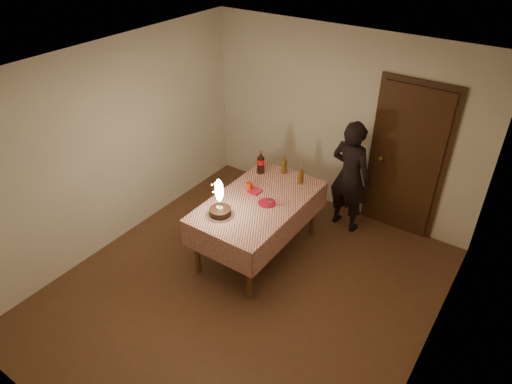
# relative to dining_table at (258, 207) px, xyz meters

# --- Properties ---
(ground) EXTENTS (4.00, 4.50, 0.01)m
(ground) POSITION_rel_dining_table_xyz_m (0.27, -0.68, -0.70)
(ground) COLOR brown
(ground) RESTS_ON ground
(room_shell) EXTENTS (4.04, 4.54, 2.62)m
(room_shell) POSITION_rel_dining_table_xyz_m (0.30, -0.60, 0.96)
(room_shell) COLOR silver
(room_shell) RESTS_ON ground
(dining_table) EXTENTS (1.02, 1.72, 0.81)m
(dining_table) POSITION_rel_dining_table_xyz_m (0.00, 0.00, 0.00)
(dining_table) COLOR brown
(dining_table) RESTS_ON ground
(birthday_cake) EXTENTS (0.32, 0.32, 0.48)m
(birthday_cake) POSITION_rel_dining_table_xyz_m (-0.19, -0.50, 0.23)
(birthday_cake) COLOR white
(birthday_cake) RESTS_ON dining_table
(red_plate) EXTENTS (0.22, 0.22, 0.01)m
(red_plate) POSITION_rel_dining_table_xyz_m (0.12, 0.00, 0.11)
(red_plate) COLOR #AA0B26
(red_plate) RESTS_ON dining_table
(red_cup) EXTENTS (0.08, 0.08, 0.10)m
(red_cup) POSITION_rel_dining_table_xyz_m (-0.23, 0.12, 0.16)
(red_cup) COLOR #B9260C
(red_cup) RESTS_ON dining_table
(clear_cup) EXTENTS (0.07, 0.07, 0.09)m
(clear_cup) POSITION_rel_dining_table_xyz_m (0.19, -0.03, 0.15)
(clear_cup) COLOR silver
(clear_cup) RESTS_ON dining_table
(napkin_stack) EXTENTS (0.15, 0.15, 0.02)m
(napkin_stack) POSITION_rel_dining_table_xyz_m (-0.14, 0.13, 0.12)
(napkin_stack) COLOR red
(napkin_stack) RESTS_ON dining_table
(cola_bottle) EXTENTS (0.10, 0.10, 0.32)m
(cola_bottle) POSITION_rel_dining_table_xyz_m (-0.35, 0.56, 0.26)
(cola_bottle) COLOR black
(cola_bottle) RESTS_ON dining_table
(amber_bottle_left) EXTENTS (0.06, 0.06, 0.26)m
(amber_bottle_left) POSITION_rel_dining_table_xyz_m (-0.08, 0.73, 0.23)
(amber_bottle_left) COLOR #5B390F
(amber_bottle_left) RESTS_ON dining_table
(amber_bottle_right) EXTENTS (0.06, 0.06, 0.26)m
(amber_bottle_right) POSITION_rel_dining_table_xyz_m (0.23, 0.63, 0.23)
(amber_bottle_right) COLOR #5B390F
(amber_bottle_right) RESTS_ON dining_table
(photographer) EXTENTS (0.63, 0.48, 1.59)m
(photographer) POSITION_rel_dining_table_xyz_m (0.67, 1.17, 0.10)
(photographer) COLOR black
(photographer) RESTS_ON ground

